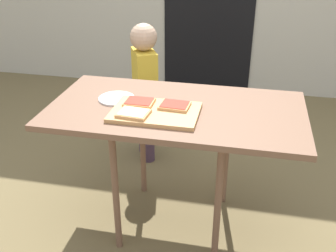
% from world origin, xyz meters
% --- Properties ---
extents(ground_plane, '(16.00, 16.00, 0.00)m').
position_xyz_m(ground_plane, '(0.00, 0.00, 0.00)').
color(ground_plane, brown).
extents(dining_table, '(1.32, 0.71, 0.76)m').
position_xyz_m(dining_table, '(0.00, 0.00, 0.70)').
color(dining_table, brown).
rests_on(dining_table, ground).
extents(cutting_board, '(0.43, 0.30, 0.02)m').
position_xyz_m(cutting_board, '(-0.09, -0.10, 0.77)').
color(cutting_board, tan).
rests_on(cutting_board, dining_table).
extents(pizza_slice_far_right, '(0.16, 0.13, 0.02)m').
position_xyz_m(pizza_slice_far_right, '(0.00, -0.04, 0.79)').
color(pizza_slice_far_right, tan).
rests_on(pizza_slice_far_right, cutting_board).
extents(pizza_slice_near_left, '(0.16, 0.13, 0.02)m').
position_xyz_m(pizza_slice_near_left, '(-0.18, -0.17, 0.79)').
color(pizza_slice_near_left, tan).
rests_on(pizza_slice_near_left, cutting_board).
extents(pizza_slice_far_left, '(0.15, 0.12, 0.02)m').
position_xyz_m(pizza_slice_far_left, '(-0.19, -0.04, 0.79)').
color(pizza_slice_far_left, tan).
rests_on(pizza_slice_far_left, cutting_board).
extents(plate_white_left, '(0.20, 0.20, 0.01)m').
position_xyz_m(plate_white_left, '(-0.34, 0.03, 0.76)').
color(plate_white_left, white).
rests_on(plate_white_left, dining_table).
extents(child_left, '(0.23, 0.28, 1.02)m').
position_xyz_m(child_left, '(-0.36, 0.71, 0.59)').
color(child_left, '#473344').
rests_on(child_left, ground).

